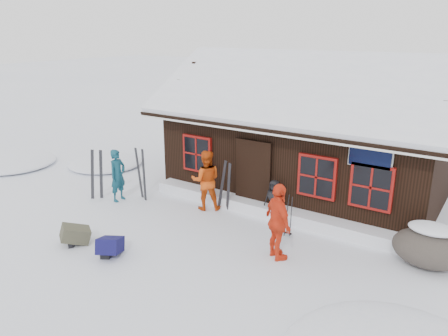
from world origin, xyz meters
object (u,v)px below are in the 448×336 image
at_px(backpack_olive, 76,237).
at_px(skier_orange_right, 278,222).
at_px(skier_orange_left, 206,180).
at_px(boulder, 429,247).
at_px(backpack_blue, 111,249).
at_px(skier_teal, 118,175).
at_px(skier_crouched, 274,199).
at_px(ski_pair_left, 97,175).
at_px(ski_poles, 289,217).

bearing_deg(backpack_olive, skier_orange_right, 57.73).
bearing_deg(backpack_olive, skier_orange_left, 101.37).
bearing_deg(backpack_olive, boulder, 58.67).
relative_size(skier_orange_right, backpack_blue, 2.79).
relative_size(skier_teal, backpack_blue, 2.49).
bearing_deg(backpack_olive, skier_crouched, 83.06).
relative_size(skier_crouched, backpack_blue, 1.72).
height_order(skier_orange_right, boulder, skier_orange_right).
xyz_separation_m(skier_orange_right, skier_crouched, (-1.11, 1.94, -0.34)).
height_order(skier_crouched, ski_pair_left, ski_pair_left).
xyz_separation_m(skier_orange_left, boulder, (5.96, 0.11, -0.42)).
bearing_deg(boulder, skier_orange_left, -178.94).
distance_m(skier_orange_right, skier_crouched, 2.26).
distance_m(skier_orange_right, boulder, 3.33).
xyz_separation_m(ski_poles, backpack_blue, (-2.96, -3.19, -0.36)).
bearing_deg(skier_teal, skier_orange_right, -98.54).
bearing_deg(skier_crouched, backpack_blue, -117.90).
relative_size(skier_crouched, ski_pair_left, 0.69).
bearing_deg(ski_pair_left, skier_teal, -13.29).
relative_size(skier_orange_left, backpack_blue, 2.73).
height_order(ski_pair_left, ski_poles, ski_pair_left).
height_order(skier_teal, backpack_blue, skier_teal).
height_order(skier_crouched, boulder, skier_crouched).
height_order(skier_teal, skier_orange_right, skier_orange_right).
bearing_deg(backpack_blue, skier_teal, 103.82).
xyz_separation_m(skier_orange_right, boulder, (2.91, 1.55, -0.44)).
xyz_separation_m(ski_pair_left, backpack_blue, (3.07, -2.28, -0.58)).
bearing_deg(backpack_blue, skier_orange_left, 57.04).
relative_size(ski_poles, backpack_olive, 1.77).
bearing_deg(skier_teal, skier_crouched, -75.88).
relative_size(skier_crouched, boulder, 0.72).
height_order(skier_teal, ski_pair_left, skier_teal).
xyz_separation_m(ski_pair_left, ski_poles, (6.02, 0.91, -0.22)).
bearing_deg(skier_teal, boulder, -86.51).
xyz_separation_m(skier_teal, backpack_blue, (2.41, -2.53, -0.63)).
height_order(skier_orange_right, backpack_blue, skier_orange_right).
relative_size(skier_orange_right, ski_pair_left, 1.12).
distance_m(skier_crouched, ski_pair_left, 5.47).
bearing_deg(ski_poles, ski_pair_left, -171.39).
bearing_deg(skier_orange_right, skier_teal, 31.71).
bearing_deg(ski_poles, backpack_olive, -141.51).
bearing_deg(ski_pair_left, skier_orange_right, -36.60).
bearing_deg(ski_pair_left, backpack_blue, -71.05).
relative_size(skier_orange_right, backpack_olive, 2.79).
distance_m(skier_teal, skier_crouched, 4.77).
height_order(skier_teal, skier_crouched, skier_teal).
relative_size(skier_orange_right, boulder, 1.16).
bearing_deg(backpack_olive, backpack_blue, 35.72).
height_order(skier_orange_right, backpack_olive, skier_orange_right).
relative_size(skier_orange_left, ski_pair_left, 1.09).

